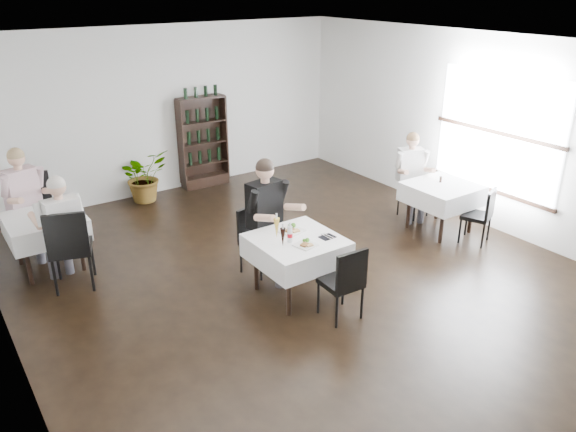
# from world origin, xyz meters

# --- Properties ---
(room_shell) EXTENTS (9.00, 9.00, 9.00)m
(room_shell) POSITION_xyz_m (0.00, 0.00, 1.50)
(room_shell) COLOR black
(room_shell) RESTS_ON ground
(window_right) EXTENTS (0.06, 2.30, 1.85)m
(window_right) POSITION_xyz_m (3.48, 0.00, 1.50)
(window_right) COLOR white
(window_right) RESTS_ON room_shell
(wine_shelf) EXTENTS (0.90, 0.28, 1.75)m
(wine_shelf) POSITION_xyz_m (0.60, 4.31, 0.85)
(wine_shelf) COLOR black
(wine_shelf) RESTS_ON ground
(main_table) EXTENTS (1.03, 1.03, 0.77)m
(main_table) POSITION_xyz_m (-0.30, 0.00, 0.62)
(main_table) COLOR black
(main_table) RESTS_ON ground
(left_table) EXTENTS (0.98, 0.98, 0.77)m
(left_table) POSITION_xyz_m (-2.70, 2.50, 0.62)
(left_table) COLOR black
(left_table) RESTS_ON ground
(right_table) EXTENTS (0.98, 0.98, 0.77)m
(right_table) POSITION_xyz_m (2.70, 0.30, 0.62)
(right_table) COLOR black
(right_table) RESTS_ON ground
(potted_tree) EXTENTS (1.00, 0.93, 0.93)m
(potted_tree) POSITION_xyz_m (-0.66, 4.20, 0.46)
(potted_tree) COLOR #25561D
(potted_tree) RESTS_ON ground
(main_chair_far) EXTENTS (0.52, 0.52, 0.91)m
(main_chair_far) POSITION_xyz_m (-0.40, 0.83, 0.52)
(main_chair_far) COLOR black
(main_chair_far) RESTS_ON ground
(main_chair_near) EXTENTS (0.44, 0.44, 0.93)m
(main_chair_near) POSITION_xyz_m (-0.18, -0.80, 0.53)
(main_chair_near) COLOR black
(main_chair_near) RESTS_ON ground
(left_chair_far) EXTENTS (0.62, 0.63, 1.13)m
(left_chair_far) POSITION_xyz_m (-2.67, 3.29, 0.64)
(left_chair_far) COLOR black
(left_chair_far) RESTS_ON ground
(left_chair_near) EXTENTS (0.64, 0.64, 1.11)m
(left_chair_near) POSITION_xyz_m (-2.59, 1.71, 0.63)
(left_chair_near) COLOR black
(left_chair_near) RESTS_ON ground
(right_chair_far) EXTENTS (0.43, 0.43, 0.87)m
(right_chair_far) POSITION_xyz_m (2.79, 1.03, 0.50)
(right_chair_far) COLOR black
(right_chair_far) RESTS_ON ground
(right_chair_near) EXTENTS (0.52, 0.52, 0.87)m
(right_chair_near) POSITION_xyz_m (2.84, -0.36, 0.50)
(right_chair_near) COLOR black
(right_chair_near) RESTS_ON ground
(diner_main) EXTENTS (0.66, 0.68, 1.63)m
(diner_main) POSITION_xyz_m (-0.31, 0.58, 0.95)
(diner_main) COLOR #43424A
(diner_main) RESTS_ON ground
(diner_left_far) EXTENTS (0.67, 0.72, 1.59)m
(diner_left_far) POSITION_xyz_m (-2.78, 3.05, 0.92)
(diner_left_far) COLOR #43424A
(diner_left_far) RESTS_ON ground
(diner_left_near) EXTENTS (0.60, 0.62, 1.52)m
(diner_left_near) POSITION_xyz_m (-2.61, 1.88, 0.88)
(diner_left_near) COLOR #43424A
(diner_left_near) RESTS_ON ground
(diner_right_far) EXTENTS (0.64, 0.68, 1.44)m
(diner_right_far) POSITION_xyz_m (2.71, 0.96, 0.84)
(diner_right_far) COLOR #43424A
(diner_right_far) RESTS_ON ground
(plate_far) EXTENTS (0.33, 0.33, 0.09)m
(plate_far) POSITION_xyz_m (-0.23, 0.20, 0.79)
(plate_far) COLOR white
(plate_far) RESTS_ON main_table
(plate_near) EXTENTS (0.27, 0.27, 0.07)m
(plate_near) POSITION_xyz_m (-0.32, -0.23, 0.79)
(plate_near) COLOR white
(plate_near) RESTS_ON main_table
(pilsner_dark) EXTENTS (0.07, 0.07, 0.29)m
(pilsner_dark) POSITION_xyz_m (-0.56, -0.09, 0.89)
(pilsner_dark) COLOR black
(pilsner_dark) RESTS_ON main_table
(pilsner_lager) EXTENTS (0.08, 0.08, 0.32)m
(pilsner_lager) POSITION_xyz_m (-0.49, 0.16, 0.90)
(pilsner_lager) COLOR gold
(pilsner_lager) RESTS_ON main_table
(coke_bottle) EXTENTS (0.07, 0.07, 0.25)m
(coke_bottle) POSITION_xyz_m (-0.42, -0.03, 0.87)
(coke_bottle) COLOR silver
(coke_bottle) RESTS_ON main_table
(napkin_cutlery) EXTENTS (0.19, 0.21, 0.02)m
(napkin_cutlery) POSITION_xyz_m (0.03, -0.19, 0.78)
(napkin_cutlery) COLOR black
(napkin_cutlery) RESTS_ON main_table
(pepper_mill) EXTENTS (0.04, 0.04, 0.09)m
(pepper_mill) POSITION_xyz_m (2.76, 0.40, 0.82)
(pepper_mill) COLOR black
(pepper_mill) RESTS_ON right_table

